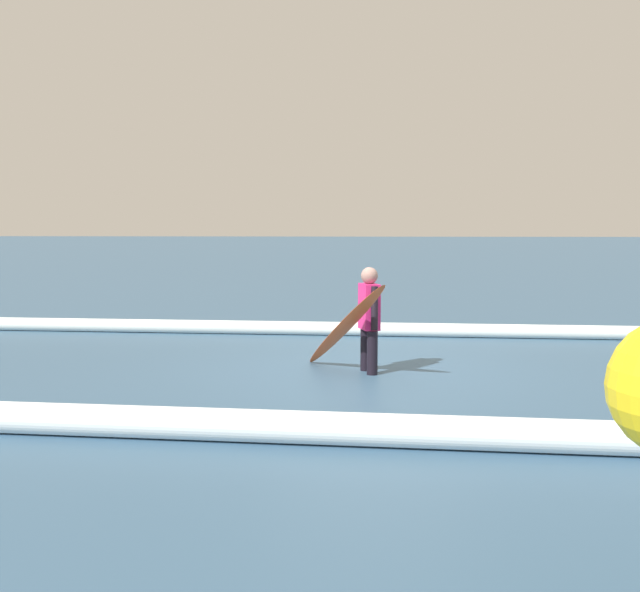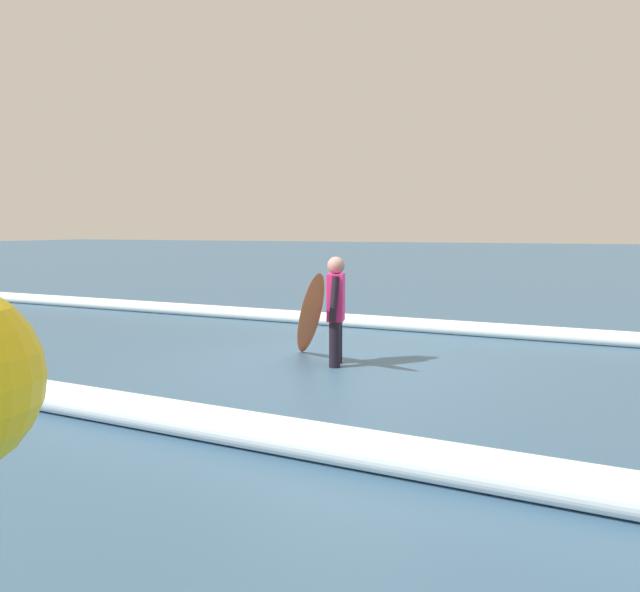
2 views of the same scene
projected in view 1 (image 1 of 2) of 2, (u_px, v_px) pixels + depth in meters
name	position (u px, v px, depth m)	size (l,w,h in m)	color
ground_plane	(371.00, 370.00, 10.19)	(143.44, 143.44, 0.00)	#365876
surfer	(369.00, 315.00, 9.97)	(0.29, 0.58, 1.37)	black
surfboard	(345.00, 327.00, 9.90)	(1.19, 1.69, 1.25)	#E55926
wave_crest_foreground	(201.00, 327.00, 13.43)	(0.23, 0.23, 18.45)	white
wave_crest_midground	(215.00, 424.00, 6.96)	(0.30, 0.30, 14.25)	white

